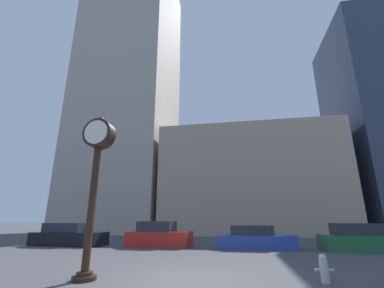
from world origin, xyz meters
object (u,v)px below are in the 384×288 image
at_px(car_blue, 255,239).
at_px(car_green, 361,239).
at_px(car_black, 69,236).
at_px(car_red, 159,236).
at_px(street_clock, 96,166).
at_px(fire_hydrant_near, 324,268).

relative_size(car_blue, car_green, 1.04).
bearing_deg(car_blue, car_black, -178.41).
relative_size(car_red, car_green, 0.94).
bearing_deg(street_clock, car_black, 127.50).
height_order(car_green, fire_hydrant_near, car_green).
bearing_deg(car_red, fire_hydrant_near, -45.56).
relative_size(street_clock, car_green, 1.16).
distance_m(street_clock, car_black, 11.23).
bearing_deg(street_clock, car_green, 39.19).
height_order(car_black, fire_hydrant_near, car_black).
height_order(car_red, car_green, car_red).
xyz_separation_m(car_blue, fire_hydrant_near, (1.37, -8.12, -0.17)).
bearing_deg(car_blue, street_clock, -119.53).
distance_m(car_blue, fire_hydrant_near, 8.24).
relative_size(street_clock, fire_hydrant_near, 6.68).
bearing_deg(car_green, street_clock, -143.85).
height_order(street_clock, fire_hydrant_near, street_clock).
xyz_separation_m(street_clock, car_black, (-6.65, 8.67, -2.62)).
height_order(car_blue, fire_hydrant_near, car_blue).
distance_m(car_blue, car_green, 5.48).
distance_m(car_green, fire_hydrant_near, 8.80).
distance_m(car_black, car_red, 5.99).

